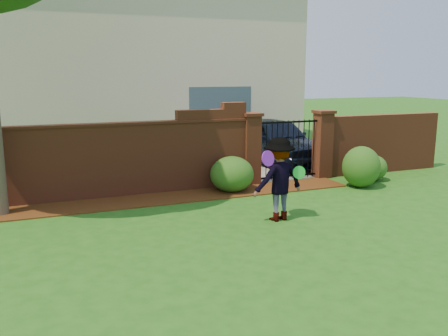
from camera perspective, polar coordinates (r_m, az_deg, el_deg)
name	(u,v)px	position (r m, az deg, el deg)	size (l,w,h in m)	color
ground	(221,247)	(8.10, -0.38, -9.49)	(80.00, 80.00, 0.01)	#1F5314
mulch_bed	(129,202)	(10.93, -11.46, -4.05)	(11.10, 1.08, 0.03)	#3A1D0A
brick_wall	(75,161)	(11.25, -17.57, 0.84)	(8.70, 0.31, 2.16)	brown
brick_wall_return	(381,144)	(14.62, 18.39, 2.82)	(4.00, 0.25, 1.70)	brown
pillar_left	(251,148)	(12.35, 3.26, 2.40)	(0.50, 0.50, 1.88)	brown
pillar_right	(323,144)	(13.41, 11.83, 2.89)	(0.50, 0.50, 1.88)	brown
iron_gate	(288,150)	(12.86, 7.71, 2.21)	(1.78, 0.03, 1.60)	black
driveway	(231,157)	(16.55, 0.86, 1.39)	(3.20, 8.00, 0.01)	gray
house	(135,66)	(19.42, -10.76, 12.03)	(12.40, 6.40, 6.30)	beige
car	(279,141)	(15.15, 6.69, 3.21)	(1.76, 4.38, 1.49)	black
shrub_left	(232,174)	(11.61, 0.96, -0.75)	(1.08, 1.08, 0.88)	#194D17
shrub_middle	(361,167)	(12.56, 16.24, 0.14)	(0.96, 0.96, 1.06)	#194D17
shrub_right	(372,168)	(13.49, 17.48, 0.05)	(0.79, 0.79, 0.70)	#194D17
man	(279,180)	(9.33, 6.71, -1.39)	(1.08, 0.62, 1.66)	gray
frisbee_purple	(268,158)	(8.84, 5.33, 1.16)	(0.30, 0.30, 0.03)	purple
frisbee_green	(299,172)	(9.33, 9.06, -0.53)	(0.26, 0.26, 0.02)	green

